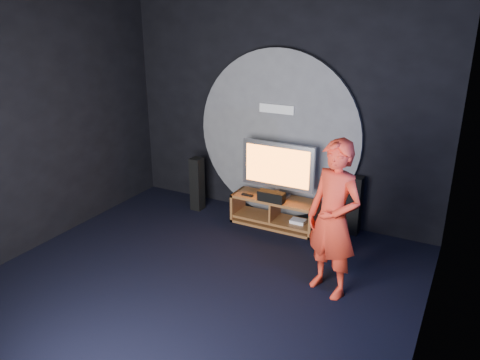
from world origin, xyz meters
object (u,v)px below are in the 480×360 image
subwoofer (332,241)px  player (333,220)px  tower_speaker_right (355,205)px  media_console (275,213)px  tower_speaker_left (197,184)px  tv (278,168)px

subwoofer → player: bearing=-74.5°
tower_speaker_right → subwoofer: size_ratio=2.52×
tower_speaker_right → player: size_ratio=0.48×
media_console → tower_speaker_left: 1.40m
media_console → player: size_ratio=0.71×
media_console → subwoofer: (1.02, -0.42, -0.02)m
tower_speaker_left → player: bearing=-26.1°
tower_speaker_left → tower_speaker_right: size_ratio=1.00×
subwoofer → tower_speaker_left: bearing=170.6°
media_console → tv: bearing=96.3°
tv → player: size_ratio=0.61×
media_console → tv: size_ratio=1.16×
tower_speaker_left → tower_speaker_right: (2.50, 0.32, 0.00)m
player → subwoofer: bearing=127.2°
tv → tower_speaker_right: bearing=11.7°
media_console → subwoofer: bearing=-22.5°
tower_speaker_right → player: (0.15, -1.62, 0.48)m
tower_speaker_right → media_console: bearing=-165.0°
tower_speaker_left → tower_speaker_right: 2.52m
media_console → tower_speaker_left: tower_speaker_left is taller
tv → subwoofer: bearing=-25.5°
media_console → tower_speaker_right: (1.12, 0.30, 0.24)m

